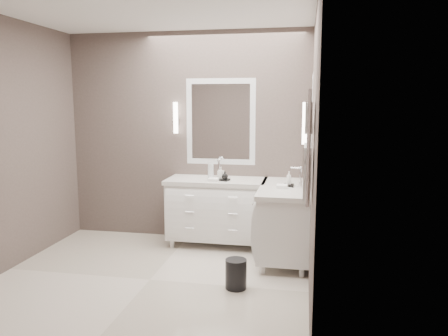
% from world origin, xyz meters
% --- Properties ---
extents(floor, '(3.20, 3.00, 0.01)m').
position_xyz_m(floor, '(0.00, 0.00, -0.01)').
color(floor, beige).
rests_on(floor, ground).
extents(ceiling, '(3.20, 3.00, 0.01)m').
position_xyz_m(ceiling, '(0.00, 0.00, 2.71)').
color(ceiling, white).
rests_on(ceiling, wall_back).
extents(wall_back, '(3.20, 0.01, 2.70)m').
position_xyz_m(wall_back, '(0.00, 1.50, 1.35)').
color(wall_back, '#504440').
rests_on(wall_back, floor).
extents(wall_front, '(3.20, 0.01, 2.70)m').
position_xyz_m(wall_front, '(0.00, -1.50, 1.35)').
color(wall_front, '#504440').
rests_on(wall_front, floor).
extents(wall_left, '(0.01, 3.00, 2.70)m').
position_xyz_m(wall_left, '(-1.60, 0.00, 1.35)').
color(wall_left, '#504440').
rests_on(wall_left, floor).
extents(wall_right, '(0.01, 3.00, 2.70)m').
position_xyz_m(wall_right, '(1.60, 0.00, 1.35)').
color(wall_right, '#504440').
rests_on(wall_right, floor).
extents(vanity_back, '(1.24, 0.59, 0.97)m').
position_xyz_m(vanity_back, '(0.45, 1.23, 0.49)').
color(vanity_back, white).
rests_on(vanity_back, floor).
extents(vanity_right, '(0.59, 1.24, 0.97)m').
position_xyz_m(vanity_right, '(1.33, 0.90, 0.49)').
color(vanity_right, white).
rests_on(vanity_right, floor).
extents(mirror_back, '(0.90, 0.02, 1.10)m').
position_xyz_m(mirror_back, '(0.45, 1.49, 1.55)').
color(mirror_back, white).
rests_on(mirror_back, wall_back).
extents(mirror_right, '(0.02, 0.90, 1.10)m').
position_xyz_m(mirror_right, '(1.59, 0.80, 1.55)').
color(mirror_right, white).
rests_on(mirror_right, wall_right).
extents(sconce_back, '(0.06, 0.06, 0.40)m').
position_xyz_m(sconce_back, '(-0.13, 1.43, 1.59)').
color(sconce_back, white).
rests_on(sconce_back, wall_back).
extents(sconce_right, '(0.06, 0.06, 0.40)m').
position_xyz_m(sconce_right, '(1.53, 0.22, 1.59)').
color(sconce_right, white).
rests_on(sconce_right, wall_right).
extents(towel_bar_corner, '(0.03, 0.22, 0.30)m').
position_xyz_m(towel_bar_corner, '(1.54, 1.36, 1.12)').
color(towel_bar_corner, white).
rests_on(towel_bar_corner, wall_right).
extents(towel_ladder, '(0.06, 0.58, 0.90)m').
position_xyz_m(towel_ladder, '(1.55, -0.40, 1.39)').
color(towel_ladder, white).
rests_on(towel_ladder, wall_right).
extents(waste_bin, '(0.28, 0.28, 0.29)m').
position_xyz_m(waste_bin, '(0.90, -0.04, 0.15)').
color(waste_bin, black).
rests_on(waste_bin, floor).
extents(amenity_tray_back, '(0.18, 0.15, 0.02)m').
position_xyz_m(amenity_tray_back, '(0.55, 1.13, 0.86)').
color(amenity_tray_back, black).
rests_on(amenity_tray_back, vanity_back).
extents(amenity_tray_right, '(0.12, 0.15, 0.02)m').
position_xyz_m(amenity_tray_right, '(1.36, 0.90, 0.86)').
color(amenity_tray_right, black).
rests_on(amenity_tray_right, vanity_right).
extents(water_bottle, '(0.09, 0.09, 0.20)m').
position_xyz_m(water_bottle, '(0.40, 1.14, 0.95)').
color(water_bottle, silver).
rests_on(water_bottle, vanity_back).
extents(soap_bottle_a, '(0.08, 0.08, 0.14)m').
position_xyz_m(soap_bottle_a, '(0.52, 1.15, 0.94)').
color(soap_bottle_a, white).
rests_on(soap_bottle_a, amenity_tray_back).
extents(soap_bottle_b, '(0.09, 0.09, 0.10)m').
position_xyz_m(soap_bottle_b, '(0.58, 1.10, 0.92)').
color(soap_bottle_b, black).
rests_on(soap_bottle_b, amenity_tray_back).
extents(soap_bottle_c, '(0.08, 0.08, 0.15)m').
position_xyz_m(soap_bottle_c, '(1.36, 0.90, 0.95)').
color(soap_bottle_c, white).
rests_on(soap_bottle_c, amenity_tray_right).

